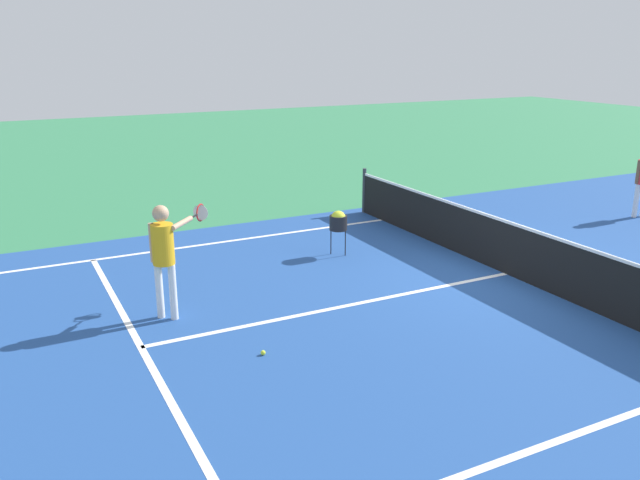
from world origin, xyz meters
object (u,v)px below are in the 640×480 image
tennis_ball_mid_court (263,353)px  net (508,247)px  player_near (164,248)px  ball_hopper (338,221)px

tennis_ball_mid_court → net: bearing=100.7°
player_near → ball_hopper: 3.98m
net → ball_hopper: 3.14m
player_near → tennis_ball_mid_court: (1.77, 0.78, -1.05)m
net → tennis_ball_mid_court: net is taller
net → ball_hopper: (-2.30, -2.14, 0.18)m
net → ball_hopper: size_ratio=11.36×
net → tennis_ball_mid_court: size_ratio=150.47×
tennis_ball_mid_court → ball_hopper: bearing=138.4°
ball_hopper → tennis_ball_mid_court: ball_hopper is taller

